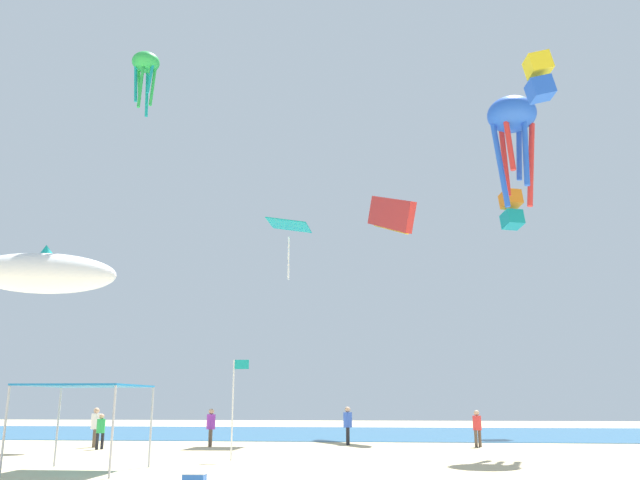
# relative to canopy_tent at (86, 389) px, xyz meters

# --- Properties ---
(ocean_strip) EXTENTS (110.00, 19.37, 0.03)m
(ocean_strip) POSITION_rel_canopy_tent_xyz_m (5.46, 25.26, -2.52)
(ocean_strip) COLOR #28608C
(ocean_strip) RESTS_ON ground
(canopy_tent) EXTENTS (3.36, 3.29, 2.65)m
(canopy_tent) POSITION_rel_canopy_tent_xyz_m (0.00, 0.00, 0.00)
(canopy_tent) COLOR #B2B2B7
(canopy_tent) RESTS_ON ground
(person_near_tent) EXTENTS (0.42, 0.47, 1.77)m
(person_near_tent) POSITION_rel_canopy_tent_xyz_m (1.13, 11.46, -1.49)
(person_near_tent) COLOR brown
(person_near_tent) RESTS_ON ground
(person_leftmost) EXTENTS (0.41, 0.41, 1.71)m
(person_leftmost) POSITION_rel_canopy_tent_xyz_m (13.95, 12.32, -1.53)
(person_leftmost) COLOR brown
(person_leftmost) RESTS_ON ground
(person_central) EXTENTS (0.37, 0.38, 1.57)m
(person_central) POSITION_rel_canopy_tent_xyz_m (-3.43, 9.24, -1.61)
(person_central) COLOR black
(person_central) RESTS_ON ground
(person_rightmost) EXTENTS (0.44, 0.50, 1.85)m
(person_rightmost) POSITION_rel_canopy_tent_xyz_m (7.68, 13.40, -1.44)
(person_rightmost) COLOR black
(person_rightmost) RESTS_ON ground
(person_far_shore) EXTENTS (0.43, 0.46, 1.83)m
(person_far_shore) POSITION_rel_canopy_tent_xyz_m (-4.26, 10.54, -1.46)
(person_far_shore) COLOR brown
(person_far_shore) RESTS_ON ground
(banner_flag) EXTENTS (0.61, 0.06, 3.68)m
(banner_flag) POSITION_rel_canopy_tent_xyz_m (3.88, 4.33, -0.32)
(banner_flag) COLOR silver
(banner_flag) RESTS_ON ground
(cooler_box) EXTENTS (0.57, 0.37, 0.35)m
(cooler_box) POSITION_rel_canopy_tent_xyz_m (4.58, -3.21, -2.35)
(cooler_box) COLOR blue
(cooler_box) RESTS_ON ground
(kite_octopus_green) EXTENTS (2.22, 2.22, 3.84)m
(kite_octopus_green) POSITION_rel_canopy_tent_xyz_m (-4.28, 13.54, 19.19)
(kite_octopus_green) COLOR green
(kite_box_orange) EXTENTS (1.60, 1.72, 2.79)m
(kite_box_orange) POSITION_rel_canopy_tent_xyz_m (18.83, 24.34, 12.73)
(kite_box_orange) COLOR orange
(kite_diamond_teal) EXTENTS (2.46, 2.48, 3.46)m
(kite_diamond_teal) POSITION_rel_canopy_tent_xyz_m (4.22, 15.79, 9.45)
(kite_diamond_teal) COLOR teal
(kite_parafoil_red) EXTENTS (3.15, 6.33, 4.08)m
(kite_parafoil_red) POSITION_rel_canopy_tent_xyz_m (10.25, 20.63, 11.53)
(kite_parafoil_red) COLOR red
(kite_inflatable_white) EXTENTS (7.19, 4.21, 2.79)m
(kite_inflatable_white) POSITION_rel_canopy_tent_xyz_m (-6.73, 8.89, 5.63)
(kite_inflatable_white) COLOR white
(kite_octopus_blue) EXTENTS (3.25, 3.25, 5.64)m
(kite_octopus_blue) POSITION_rel_canopy_tent_xyz_m (16.16, 9.89, 13.11)
(kite_octopus_blue) COLOR blue
(kite_box_yellow) EXTENTS (1.16, 1.01, 2.13)m
(kite_box_yellow) POSITION_rel_canopy_tent_xyz_m (16.35, 5.12, 12.89)
(kite_box_yellow) COLOR yellow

